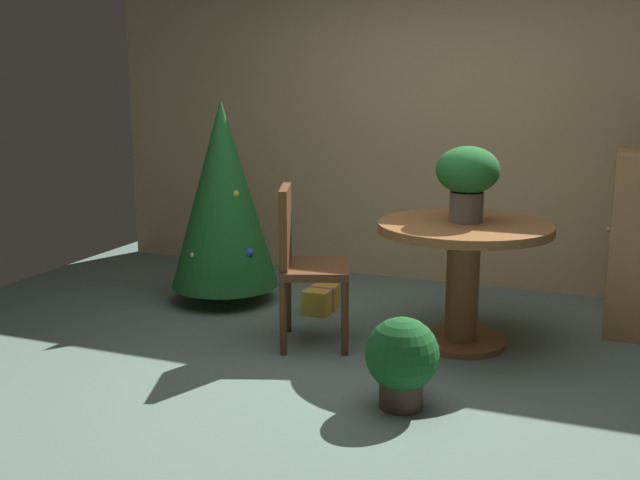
% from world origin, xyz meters
% --- Properties ---
extents(ground_plane, '(6.60, 6.60, 0.00)m').
position_xyz_m(ground_plane, '(0.00, 0.00, 0.00)').
color(ground_plane, slate).
extents(back_wall_panel, '(6.00, 0.10, 2.60)m').
position_xyz_m(back_wall_panel, '(0.00, 2.20, 1.30)').
color(back_wall_panel, tan).
rests_on(back_wall_panel, ground_plane).
extents(round_dining_table, '(1.07, 1.07, 0.78)m').
position_xyz_m(round_dining_table, '(0.41, 0.72, 0.56)').
color(round_dining_table, brown).
rests_on(round_dining_table, ground_plane).
extents(flower_vase, '(0.39, 0.39, 0.46)m').
position_xyz_m(flower_vase, '(0.41, 0.76, 1.06)').
color(flower_vase, '#665B51').
rests_on(flower_vase, round_dining_table).
extents(wooden_chair_left, '(0.55, 0.58, 1.00)m').
position_xyz_m(wooden_chair_left, '(-0.52, 0.38, 0.56)').
color(wooden_chair_left, brown).
rests_on(wooden_chair_left, ground_plane).
extents(holiday_tree, '(0.80, 0.80, 1.50)m').
position_xyz_m(holiday_tree, '(-1.42, 1.02, 0.81)').
color(holiday_tree, brown).
rests_on(holiday_tree, ground_plane).
extents(gift_box_gold, '(0.18, 0.30, 0.18)m').
position_xyz_m(gift_box_gold, '(-0.65, 1.03, 0.09)').
color(gift_box_gold, gold).
rests_on(gift_box_gold, ground_plane).
extents(potted_plant, '(0.37, 0.37, 0.47)m').
position_xyz_m(potted_plant, '(0.31, -0.31, 0.26)').
color(potted_plant, '#4C382D').
rests_on(potted_plant, ground_plane).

